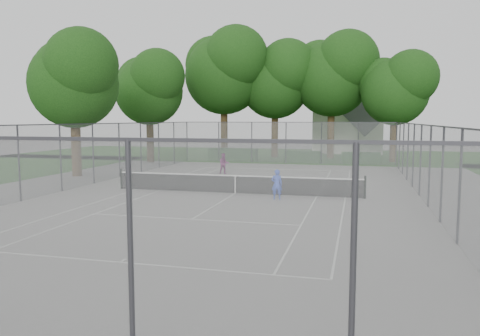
% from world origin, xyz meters
% --- Properties ---
extents(ground, '(120.00, 120.00, 0.00)m').
position_xyz_m(ground, '(0.00, 0.00, 0.00)').
color(ground, slate).
rests_on(ground, ground).
extents(grass_far, '(60.00, 20.00, 0.00)m').
position_xyz_m(grass_far, '(0.00, 26.00, 0.00)').
color(grass_far, '#1D4814').
rests_on(grass_far, ground).
extents(court_markings, '(11.03, 23.83, 0.01)m').
position_xyz_m(court_markings, '(0.00, 0.00, 0.01)').
color(court_markings, silver).
rests_on(court_markings, ground).
extents(tennis_net, '(12.87, 0.10, 1.10)m').
position_xyz_m(tennis_net, '(0.00, 0.00, 0.51)').
color(tennis_net, black).
rests_on(tennis_net, ground).
extents(perimeter_fence, '(18.08, 34.08, 3.52)m').
position_xyz_m(perimeter_fence, '(0.00, 0.00, 1.81)').
color(perimeter_fence, '#38383D').
rests_on(perimeter_fence, ground).
extents(tree_far_left, '(8.73, 7.97, 12.55)m').
position_xyz_m(tree_far_left, '(-6.72, 21.51, 8.62)').
color(tree_far_left, '#3D2A16').
rests_on(tree_far_left, ground).
extents(tree_far_midleft, '(7.88, 7.20, 11.33)m').
position_xyz_m(tree_far_midleft, '(-1.91, 22.81, 7.79)').
color(tree_far_midleft, '#3D2A16').
rests_on(tree_far_midleft, ground).
extents(tree_far_midright, '(8.29, 7.57, 11.92)m').
position_xyz_m(tree_far_midright, '(3.53, 22.88, 8.19)').
color(tree_far_midright, '#3D2A16').
rests_on(tree_far_midright, ground).
extents(tree_far_right, '(6.69, 6.10, 9.61)m').
position_xyz_m(tree_far_right, '(9.08, 20.33, 6.60)').
color(tree_far_right, '#3D2A16').
rests_on(tree_far_right, ground).
extents(tree_side_back, '(6.74, 6.16, 9.69)m').
position_xyz_m(tree_side_back, '(-11.64, 15.05, 6.66)').
color(tree_side_back, '#3D2A16').
rests_on(tree_side_back, ground).
extents(tree_side_front, '(6.59, 6.02, 9.48)m').
position_xyz_m(tree_side_front, '(-11.96, 4.39, 6.51)').
color(tree_side_front, '#3D2A16').
rests_on(tree_side_front, ground).
extents(hedge_left, '(4.41, 1.32, 1.10)m').
position_xyz_m(hedge_left, '(-5.06, 18.37, 0.55)').
color(hedge_left, '#184215').
rests_on(hedge_left, ground).
extents(hedge_mid, '(3.18, 0.91, 1.00)m').
position_xyz_m(hedge_mid, '(1.39, 18.01, 0.50)').
color(hedge_mid, '#184215').
rests_on(hedge_mid, ground).
extents(hedge_right, '(3.18, 1.17, 0.96)m').
position_xyz_m(hedge_right, '(6.25, 18.09, 0.48)').
color(hedge_right, '#184215').
rests_on(hedge_right, ground).
extents(house, '(7.39, 5.72, 9.19)m').
position_xyz_m(house, '(4.84, 31.15, 3.70)').
color(house, beige).
rests_on(house, ground).
extents(girl_player, '(0.58, 0.44, 1.43)m').
position_xyz_m(girl_player, '(2.35, -1.20, 0.71)').
color(girl_player, blue).
rests_on(girl_player, ground).
extents(woman_player, '(0.86, 0.78, 1.44)m').
position_xyz_m(woman_player, '(-2.89, 7.91, 0.72)').
color(woman_player, '#812B69').
rests_on(woman_player, ground).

